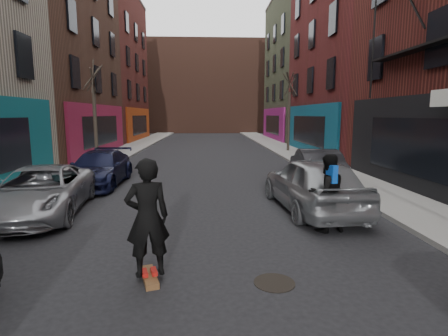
{
  "coord_description": "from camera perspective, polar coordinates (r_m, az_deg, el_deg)",
  "views": [
    {
      "loc": [
        0.15,
        -2.12,
        2.82
      ],
      "look_at": [
        0.51,
        5.84,
        1.6
      ],
      "focal_mm": 28.0,
      "sensor_mm": 36.0,
      "label": 1
    }
  ],
  "objects": [
    {
      "name": "sidewalk_left",
      "position": [
        32.86,
        -13.86,
        3.67
      ],
      "size": [
        2.5,
        84.0,
        0.13
      ],
      "primitive_type": "cube",
      "color": "gray",
      "rests_on": "ground"
    },
    {
      "name": "sidewalk_right",
      "position": [
        32.81,
        8.14,
        3.83
      ],
      "size": [
        2.5,
        84.0,
        0.13
      ],
      "primitive_type": "cube",
      "color": "gray",
      "rests_on": "ground"
    },
    {
      "name": "building_far",
      "position": [
        58.27,
        -2.82,
        12.84
      ],
      "size": [
        40.0,
        10.0,
        14.0
      ],
      "primitive_type": "cube",
      "color": "#47281E",
      "rests_on": "ground"
    },
    {
      "name": "tree_left_far",
      "position": [
        21.1,
        -20.43,
        9.71
      ],
      "size": [
        2.0,
        2.0,
        6.5
      ],
      "primitive_type": null,
      "color": "black",
      "rests_on": "sidewalk_left"
    },
    {
      "name": "tree_right_far",
      "position": [
        26.82,
        10.6,
        10.11
      ],
      "size": [
        2.0,
        2.0,
        6.8
      ],
      "primitive_type": null,
      "color": "black",
      "rests_on": "sidewalk_right"
    },
    {
      "name": "parked_left_far",
      "position": [
        11.16,
        -27.78,
        -3.35
      ],
      "size": [
        2.88,
        5.16,
        1.36
      ],
      "primitive_type": "imported",
      "rotation": [
        0.0,
        0.0,
        0.13
      ],
      "color": "gray",
      "rests_on": "ground"
    },
    {
      "name": "parked_left_end",
      "position": [
        14.86,
        -19.68,
        -0.05
      ],
      "size": [
        1.93,
        4.72,
        1.37
      ],
      "primitive_type": "imported",
      "rotation": [
        0.0,
        0.0,
        0.0
      ],
      "color": "black",
      "rests_on": "ground"
    },
    {
      "name": "parked_right_far",
      "position": [
        10.6,
        14.18,
        -2.45
      ],
      "size": [
        2.3,
        4.92,
        1.63
      ],
      "primitive_type": "imported",
      "rotation": [
        0.0,
        0.0,
        3.22
      ],
      "color": "gray",
      "rests_on": "ground"
    },
    {
      "name": "parked_right_end",
      "position": [
        14.98,
        14.7,
        0.38
      ],
      "size": [
        1.9,
        4.48,
        1.44
      ],
      "primitive_type": "imported",
      "rotation": [
        0.0,
        0.0,
        3.05
      ],
      "color": "black",
      "rests_on": "ground"
    },
    {
      "name": "skateboard",
      "position": [
        6.43,
        -12.08,
        -17.01
      ],
      "size": [
        0.45,
        0.83,
        0.1
      ],
      "primitive_type": "cube",
      "rotation": [
        0.0,
        0.0,
        0.3
      ],
      "color": "brown",
      "rests_on": "ground"
    },
    {
      "name": "skateboarder",
      "position": [
        6.05,
        -12.4,
        -7.91
      ],
      "size": [
        0.85,
        0.68,
        2.02
      ],
      "primitive_type": "imported",
      "rotation": [
        0.0,
        0.0,
        3.44
      ],
      "color": "black",
      "rests_on": "skateboard"
    },
    {
      "name": "pedestrian",
      "position": [
        8.79,
        16.43,
        -3.92
      ],
      "size": [
        1.05,
        0.89,
        1.89
      ],
      "rotation": [
        0.0,
        0.0,
        3.35
      ],
      "color": "black",
      "rests_on": "ground"
    },
    {
      "name": "manhole",
      "position": [
        6.28,
        8.22,
        -18.03
      ],
      "size": [
        0.76,
        0.76,
        0.01
      ],
      "primitive_type": "cylinder",
      "rotation": [
        0.0,
        0.0,
        0.08
      ],
      "color": "black",
      "rests_on": "ground"
    }
  ]
}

